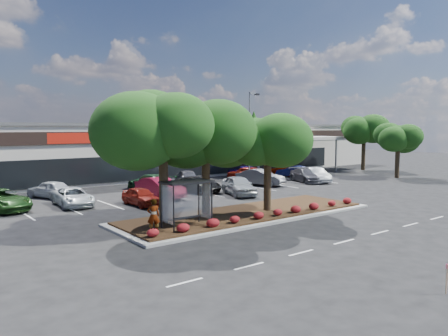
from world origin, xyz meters
TOP-DOWN VIEW (x-y plane):
  - ground at (0.00, 0.00)m, footprint 160.00×160.00m
  - retail_store at (0.06, 33.91)m, footprint 80.40×25.20m
  - landscape_island at (-2.00, 4.00)m, footprint 18.00×6.00m
  - lane_markings at (-0.14, 10.42)m, footprint 33.12×20.06m
  - shrub_row at (-2.00, 1.90)m, footprint 17.00×0.80m
  - bus_shelter at (-7.50, 2.95)m, footprint 2.75×1.55m
  - island_tree_west at (-8.00, 4.50)m, footprint 7.20×7.20m
  - island_tree_mid at (-4.50, 5.20)m, footprint 6.60×6.60m
  - island_tree_east at (-0.50, 3.70)m, footprint 5.80×5.80m
  - tree_east_near at (26.00, 10.00)m, footprint 5.60×5.60m
  - tree_east_far at (31.00, 18.00)m, footprint 6.40×6.40m
  - conifer_north_east at (34.00, 44.00)m, footprint 3.96×3.96m
  - person_waiting at (-9.70, 2.64)m, footprint 0.78×0.64m
  - light_pole at (8.00, 15.21)m, footprint 1.43×0.50m
  - survey_stake at (-5.38, -10.55)m, footprint 0.07×0.14m
  - car_0 at (-14.58, 15.88)m, footprint 3.96×5.93m
  - car_1 at (-9.87, 14.66)m, footprint 2.56×4.97m
  - car_2 at (-5.79, 11.75)m, footprint 1.70×4.01m
  - car_3 at (-2.94, 13.97)m, footprint 2.26×5.24m
  - car_4 at (1.37, 14.83)m, footprint 2.90×5.21m
  - car_5 at (3.18, 11.15)m, footprint 3.47×5.23m
  - car_6 at (8.93, 14.69)m, footprint 3.42×5.19m
  - car_7 at (15.50, 13.18)m, footprint 3.37×4.93m
  - car_8 at (14.56, 13.64)m, footprint 3.64×5.41m
  - car_9 at (-10.11, 19.59)m, footprint 3.26×4.61m
  - car_11 at (-0.53, 18.39)m, footprint 3.37×4.88m
  - car_12 at (-1.53, 18.19)m, footprint 2.99×5.63m
  - car_13 at (3.67, 20.25)m, footprint 3.23×4.78m
  - car_14 at (10.51, 18.73)m, footprint 2.74×4.89m
  - car_15 at (11.34, 20.03)m, footprint 3.54×5.64m
  - car_16 at (16.91, 17.66)m, footprint 2.86×4.30m
  - car_17 at (16.98, 19.28)m, footprint 2.74×4.56m

SIDE VIEW (x-z plane):
  - ground at x=0.00m, z-range 0.00..0.00m
  - lane_markings at x=-0.14m, z-range 0.00..0.01m
  - landscape_island at x=-2.00m, z-range -0.01..0.25m
  - shrub_row at x=-2.00m, z-range 0.26..0.76m
  - car_16 at x=16.91m, z-range 0.00..1.34m
  - car_1 at x=-9.87m, z-range 0.00..1.34m
  - car_2 at x=-5.79m, z-range 0.00..1.35m
  - survey_stake at x=-5.38m, z-range 0.15..1.22m
  - car_4 at x=1.37m, z-range 0.00..1.38m
  - car_15 at x=11.34m, z-range 0.00..1.45m
  - car_17 at x=16.98m, z-range 0.00..1.45m
  - car_8 at x=14.56m, z-range 0.00..1.45m
  - car_9 at x=-10.11m, z-range 0.00..1.46m
  - car_13 at x=3.67m, z-range 0.00..1.51m
  - car_0 at x=-14.58m, z-range 0.00..1.51m
  - car_7 at x=15.50m, z-range 0.00..1.54m
  - car_11 at x=-0.53m, z-range 0.00..1.54m
  - car_12 at x=-1.53m, z-range 0.00..1.55m
  - car_14 at x=10.51m, z-range 0.00..1.57m
  - car_6 at x=8.93m, z-range 0.00..1.62m
  - car_5 at x=3.18m, z-range 0.00..1.66m
  - car_3 at x=-2.94m, z-range 0.00..1.68m
  - person_waiting at x=-9.70m, z-range 0.26..2.10m
  - bus_shelter at x=-7.50m, z-range 1.01..3.60m
  - retail_store at x=0.06m, z-range 0.03..6.28m
  - tree_east_near at x=26.00m, z-range 0.00..6.51m
  - island_tree_east at x=-0.50m, z-range 0.26..6.76m
  - tree_east_far at x=31.00m, z-range 0.00..7.62m
  - island_tree_mid at x=-4.50m, z-range 0.26..7.58m
  - light_pole at x=8.00m, z-range -0.54..8.76m
  - island_tree_west at x=-8.00m, z-range 0.26..8.15m
  - conifer_north_east at x=34.00m, z-range 0.00..9.00m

